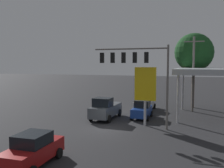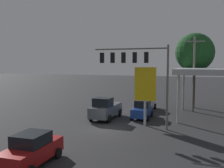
{
  "view_description": "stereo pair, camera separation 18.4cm",
  "coord_description": "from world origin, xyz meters",
  "px_view_note": "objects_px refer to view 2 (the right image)",
  "views": [
    {
      "loc": [
        -8.05,
        21.01,
        5.99
      ],
      "look_at": [
        0.0,
        -2.0,
        3.99
      ],
      "focal_mm": 40.0,
      "sensor_mm": 36.0,
      "label": 1
    },
    {
      "loc": [
        -8.22,
        20.95,
        5.99
      ],
      "look_at": [
        0.0,
        -2.0,
        3.99
      ],
      "focal_mm": 40.0,
      "sensor_mm": 36.0,
      "label": 2
    }
  ],
  "objects_px": {
    "traffic_signal_assembly": "(136,65)",
    "price_sign": "(145,86)",
    "utility_pole": "(194,72)",
    "sedan_far": "(145,103)",
    "hatchback_crossing": "(142,110)",
    "pickup_parked": "(106,109)",
    "sedan_waiting": "(32,149)",
    "street_tree": "(195,52)"
  },
  "relations": [
    {
      "from": "price_sign",
      "to": "sedan_far",
      "type": "xyz_separation_m",
      "value": [
        1.69,
        -8.04,
        -2.89
      ]
    },
    {
      "from": "sedan_far",
      "to": "street_tree",
      "type": "height_order",
      "value": "street_tree"
    },
    {
      "from": "traffic_signal_assembly",
      "to": "price_sign",
      "type": "bearing_deg",
      "value": -129.14
    },
    {
      "from": "hatchback_crossing",
      "to": "street_tree",
      "type": "distance_m",
      "value": 12.08
    },
    {
      "from": "pickup_parked",
      "to": "sedan_far",
      "type": "xyz_separation_m",
      "value": [
        -2.95,
        -6.66,
        -0.16
      ]
    },
    {
      "from": "pickup_parked",
      "to": "traffic_signal_assembly",
      "type": "bearing_deg",
      "value": 60.86
    },
    {
      "from": "hatchback_crossing",
      "to": "price_sign",
      "type": "bearing_deg",
      "value": 16.3
    },
    {
      "from": "traffic_signal_assembly",
      "to": "utility_pole",
      "type": "bearing_deg",
      "value": -116.62
    },
    {
      "from": "price_sign",
      "to": "sedan_waiting",
      "type": "relative_size",
      "value": 1.26
    },
    {
      "from": "traffic_signal_assembly",
      "to": "street_tree",
      "type": "height_order",
      "value": "street_tree"
    },
    {
      "from": "price_sign",
      "to": "sedan_far",
      "type": "relative_size",
      "value": 1.25
    },
    {
      "from": "traffic_signal_assembly",
      "to": "sedan_waiting",
      "type": "relative_size",
      "value": 1.72
    },
    {
      "from": "utility_pole",
      "to": "price_sign",
      "type": "distance_m",
      "value": 9.85
    },
    {
      "from": "street_tree",
      "to": "sedan_far",
      "type": "bearing_deg",
      "value": 33.78
    },
    {
      "from": "traffic_signal_assembly",
      "to": "pickup_parked",
      "type": "relative_size",
      "value": 1.47
    },
    {
      "from": "traffic_signal_assembly",
      "to": "street_tree",
      "type": "bearing_deg",
      "value": -110.68
    },
    {
      "from": "sedan_waiting",
      "to": "hatchback_crossing",
      "type": "bearing_deg",
      "value": 165.21
    },
    {
      "from": "traffic_signal_assembly",
      "to": "price_sign",
      "type": "distance_m",
      "value": 2.34
    },
    {
      "from": "pickup_parked",
      "to": "sedan_waiting",
      "type": "height_order",
      "value": "pickup_parked"
    },
    {
      "from": "price_sign",
      "to": "pickup_parked",
      "type": "height_order",
      "value": "price_sign"
    },
    {
      "from": "price_sign",
      "to": "sedan_waiting",
      "type": "xyz_separation_m",
      "value": [
        4.26,
        11.62,
        -2.89
      ]
    },
    {
      "from": "price_sign",
      "to": "street_tree",
      "type": "relative_size",
      "value": 0.56
    },
    {
      "from": "traffic_signal_assembly",
      "to": "hatchback_crossing",
      "type": "relative_size",
      "value": 2.0
    },
    {
      "from": "pickup_parked",
      "to": "price_sign",
      "type": "bearing_deg",
      "value": 74.04
    },
    {
      "from": "hatchback_crossing",
      "to": "sedan_waiting",
      "type": "relative_size",
      "value": 0.86
    },
    {
      "from": "utility_pole",
      "to": "hatchback_crossing",
      "type": "distance_m",
      "value": 8.67
    },
    {
      "from": "pickup_parked",
      "to": "sedan_waiting",
      "type": "distance_m",
      "value": 13.01
    },
    {
      "from": "hatchback_crossing",
      "to": "sedan_waiting",
      "type": "bearing_deg",
      "value": -13.65
    },
    {
      "from": "hatchback_crossing",
      "to": "sedan_far",
      "type": "bearing_deg",
      "value": -172.98
    },
    {
      "from": "sedan_far",
      "to": "hatchback_crossing",
      "type": "height_order",
      "value": "hatchback_crossing"
    },
    {
      "from": "traffic_signal_assembly",
      "to": "sedan_waiting",
      "type": "xyz_separation_m",
      "value": [
        3.55,
        10.76,
        -4.95
      ]
    },
    {
      "from": "traffic_signal_assembly",
      "to": "sedan_far",
      "type": "height_order",
      "value": "traffic_signal_assembly"
    },
    {
      "from": "pickup_parked",
      "to": "hatchback_crossing",
      "type": "relative_size",
      "value": 1.36
    },
    {
      "from": "pickup_parked",
      "to": "sedan_waiting",
      "type": "bearing_deg",
      "value": 2.27
    },
    {
      "from": "utility_pole",
      "to": "sedan_waiting",
      "type": "bearing_deg",
      "value": 67.63
    },
    {
      "from": "traffic_signal_assembly",
      "to": "street_tree",
      "type": "relative_size",
      "value": 0.76
    },
    {
      "from": "utility_pole",
      "to": "traffic_signal_assembly",
      "type": "bearing_deg",
      "value": 63.38
    },
    {
      "from": "price_sign",
      "to": "sedan_far",
      "type": "distance_m",
      "value": 8.71
    },
    {
      "from": "traffic_signal_assembly",
      "to": "sedan_waiting",
      "type": "distance_m",
      "value": 12.36
    },
    {
      "from": "traffic_signal_assembly",
      "to": "street_tree",
      "type": "distance_m",
      "value": 13.76
    },
    {
      "from": "utility_pole",
      "to": "sedan_far",
      "type": "relative_size",
      "value": 2.06
    },
    {
      "from": "utility_pole",
      "to": "sedan_far",
      "type": "xyz_separation_m",
      "value": [
        5.85,
        0.82,
        -3.98
      ]
    }
  ]
}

